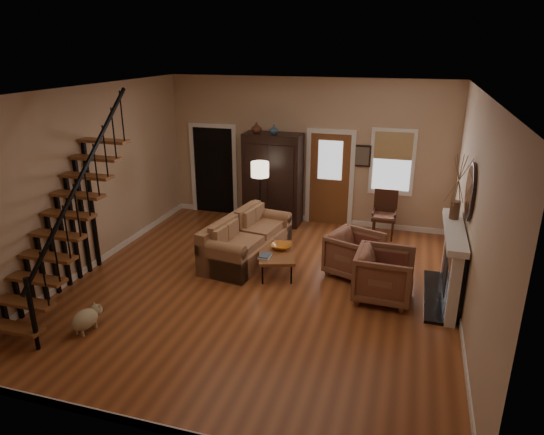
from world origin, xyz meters
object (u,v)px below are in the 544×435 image
(coffee_table, at_px, (276,262))
(floor_lamp, at_px, (260,200))
(armchair_right, at_px, (355,254))
(side_chair, at_px, (384,215))
(armchair_left, at_px, (384,275))
(armoire, at_px, (273,179))
(sofa, at_px, (247,239))

(coffee_table, distance_m, floor_lamp, 1.94)
(floor_lamp, bearing_deg, armchair_right, -30.78)
(coffee_table, height_order, side_chair, side_chair)
(armchair_left, relative_size, floor_lamp, 0.56)
(armchair_left, bearing_deg, coffee_table, 79.38)
(armoire, height_order, armchair_left, armoire)
(sofa, bearing_deg, armoire, 101.50)
(coffee_table, xyz_separation_m, side_chair, (1.74, 2.31, 0.30))
(coffee_table, bearing_deg, armoire, 107.83)
(armoire, relative_size, armchair_right, 2.40)
(side_chair, bearing_deg, coffee_table, -127.01)
(coffee_table, height_order, armchair_left, armchair_left)
(coffee_table, relative_size, armchair_right, 1.23)
(sofa, distance_m, side_chair, 3.10)
(sofa, distance_m, armchair_right, 2.09)
(armoire, height_order, armchair_right, armoire)
(coffee_table, distance_m, armchair_left, 2.02)
(armchair_right, relative_size, floor_lamp, 0.53)
(armoire, bearing_deg, sofa, -87.24)
(sofa, xyz_separation_m, armchair_left, (2.67, -0.86, 0.01))
(sofa, bearing_deg, armchair_right, 6.11)
(sofa, xyz_separation_m, armchair_right, (2.08, -0.10, -0.01))
(floor_lamp, bearing_deg, armchair_left, -36.69)
(armoire, xyz_separation_m, side_chair, (2.55, -0.20, -0.54))
(coffee_table, relative_size, floor_lamp, 0.65)
(armoire, xyz_separation_m, armchair_right, (2.19, -2.19, -0.65))
(sofa, relative_size, coffee_table, 2.04)
(armchair_right, bearing_deg, side_chair, 10.14)
(armoire, distance_m, side_chair, 2.61)
(armchair_left, xyz_separation_m, side_chair, (-0.22, 2.75, 0.09))
(armchair_left, xyz_separation_m, floor_lamp, (-2.79, 2.08, 0.40))
(armoire, bearing_deg, armchair_left, -46.86)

